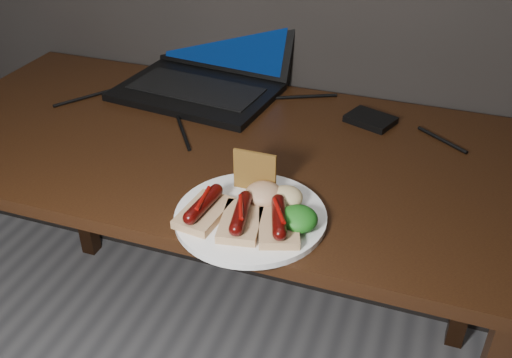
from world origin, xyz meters
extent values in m
cube|color=black|center=(0.00, 1.38, 0.73)|extent=(1.40, 0.70, 0.03)
cube|color=black|center=(-0.65, 1.68, 0.36)|extent=(0.05, 0.05, 0.72)
cube|color=black|center=(0.65, 1.68, 0.36)|extent=(0.05, 0.05, 0.72)
cube|color=black|center=(-0.14, 1.59, 0.76)|extent=(0.43, 0.32, 0.02)
cube|color=black|center=(-0.14, 1.59, 0.77)|extent=(0.36, 0.19, 0.00)
cube|color=black|center=(-0.12, 1.77, 0.88)|extent=(0.41, 0.14, 0.23)
cube|color=navy|center=(-0.12, 1.77, 0.88)|extent=(0.37, 0.11, 0.20)
cube|color=black|center=(0.33, 1.59, 0.76)|extent=(0.13, 0.11, 0.02)
cylinder|color=black|center=(-0.08, 1.39, 0.75)|extent=(0.11, 0.15, 0.01)
cylinder|color=black|center=(0.12, 1.66, 0.75)|extent=(0.20, 0.10, 0.01)
cylinder|color=black|center=(0.50, 1.55, 0.75)|extent=(0.12, 0.09, 0.01)
cylinder|color=black|center=(-0.39, 1.49, 0.75)|extent=(0.12, 0.17, 0.01)
cylinder|color=white|center=(0.18, 1.13, 0.76)|extent=(0.35, 0.35, 0.01)
cube|color=#D8B57F|center=(0.11, 1.10, 0.77)|extent=(0.08, 0.12, 0.02)
cylinder|color=#480405|center=(0.11, 1.10, 0.79)|extent=(0.04, 0.10, 0.02)
sphere|color=#480405|center=(0.10, 1.05, 0.79)|extent=(0.02, 0.02, 0.02)
sphere|color=#480405|center=(0.11, 1.14, 0.79)|extent=(0.02, 0.02, 0.02)
cylinder|color=#750805|center=(0.11, 1.10, 0.80)|extent=(0.01, 0.07, 0.01)
cube|color=#D8B57F|center=(0.18, 1.09, 0.77)|extent=(0.09, 0.13, 0.02)
cylinder|color=#480405|center=(0.18, 1.09, 0.79)|extent=(0.04, 0.10, 0.02)
sphere|color=#480405|center=(0.19, 1.05, 0.79)|extent=(0.03, 0.02, 0.02)
sphere|color=#480405|center=(0.17, 1.14, 0.79)|extent=(0.03, 0.02, 0.02)
cylinder|color=#750805|center=(0.18, 1.09, 0.80)|extent=(0.03, 0.07, 0.01)
cube|color=#D8B57F|center=(0.25, 1.11, 0.77)|extent=(0.10, 0.13, 0.02)
cylinder|color=#480405|center=(0.25, 1.11, 0.79)|extent=(0.05, 0.10, 0.02)
sphere|color=#480405|center=(0.26, 1.06, 0.79)|extent=(0.03, 0.02, 0.02)
sphere|color=#480405|center=(0.23, 1.15, 0.79)|extent=(0.03, 0.02, 0.02)
cylinder|color=#750805|center=(0.25, 1.11, 0.80)|extent=(0.04, 0.06, 0.01)
cube|color=olive|center=(0.16, 1.21, 0.80)|extent=(0.09, 0.01, 0.08)
ellipsoid|color=#125410|center=(0.28, 1.12, 0.78)|extent=(0.07, 0.07, 0.04)
ellipsoid|color=maroon|center=(0.20, 1.17, 0.78)|extent=(0.07, 0.07, 0.04)
ellipsoid|color=beige|center=(0.24, 1.18, 0.78)|extent=(0.06, 0.06, 0.04)
camera|label=1|loc=(0.47, 0.34, 1.39)|focal=40.00mm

